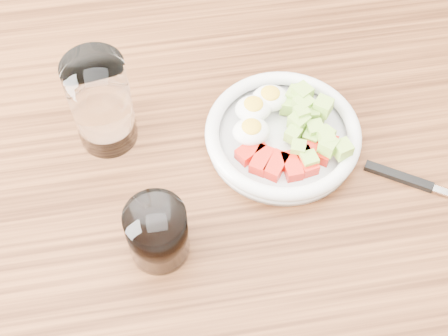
{
  "coord_description": "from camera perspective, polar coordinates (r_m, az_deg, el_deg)",
  "views": [
    {
      "loc": [
        -0.07,
        -0.38,
        1.42
      ],
      "look_at": [
        -0.01,
        0.01,
        0.8
      ],
      "focal_mm": 50.0,
      "sensor_mm": 36.0,
      "label": 1
    }
  ],
  "objects": [
    {
      "name": "water_glass",
      "position": [
        0.76,
        -11.17,
        5.85
      ],
      "size": [
        0.07,
        0.07,
        0.13
      ],
      "primitive_type": "cylinder",
      "color": "white",
      "rests_on": "dining_table"
    },
    {
      "name": "coffee_glass",
      "position": [
        0.69,
        -6.1,
        -5.93
      ],
      "size": [
        0.07,
        0.07,
        0.08
      ],
      "color": "white",
      "rests_on": "dining_table"
    },
    {
      "name": "fork",
      "position": [
        0.79,
        17.32,
        -1.32
      ],
      "size": [
        0.15,
        0.11,
        0.01
      ],
      "color": "black",
      "rests_on": "dining_table"
    },
    {
      "name": "dining_table",
      "position": [
        0.84,
        0.79,
        -5.27
      ],
      "size": [
        1.5,
        0.9,
        0.77
      ],
      "color": "brown",
      "rests_on": "ground"
    },
    {
      "name": "bowl",
      "position": [
        0.78,
        5.41,
        3.28
      ],
      "size": [
        0.2,
        0.2,
        0.05
      ],
      "color": "white",
      "rests_on": "dining_table"
    }
  ]
}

